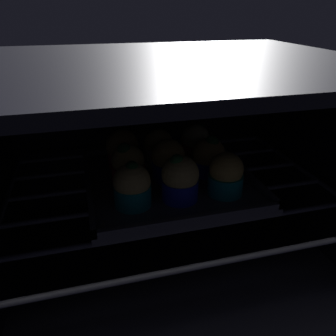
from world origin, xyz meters
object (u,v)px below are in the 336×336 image
Objects in this scene: muffin_row1_col2 at (208,157)px; baking_tray at (168,181)px; muffin_row0_col1 at (182,179)px; muffin_row1_col0 at (128,165)px; muffin_row0_col0 at (132,186)px; muffin_row2_col2 at (195,143)px; muffin_row1_col1 at (168,161)px; muffin_row0_col2 at (226,175)px; muffin_row2_col0 at (122,149)px; muffin_row2_col1 at (157,148)px.

baking_tray is at bearing 179.38° from muffin_row1_col2.
muffin_row0_col1 is 1.04× the size of muffin_row1_col0.
muffin_row2_col2 is at bearing 43.19° from muffin_row0_col0.
muffin_row0_col0 is 1.00× the size of muffin_row1_col1.
muffin_row0_col1 is at bearing 178.69° from muffin_row0_col2.
muffin_row1_col1 is 10.25cm from muffin_row2_col2.
muffin_row0_col0 is 20.15cm from muffin_row2_col2.
muffin_row0_col2 reaches higher than baking_tray.
muffin_row1_col1 reaches higher than muffin_row0_col2.
muffin_row0_col1 is 1.11× the size of muffin_row2_col0.
muffin_row0_col0 is at bearing 178.17° from muffin_row0_col1.
muffin_row2_col0 is at bearing 89.41° from muffin_row1_col0.
muffin_row1_col1 is 7.05cm from muffin_row2_col1.
muffin_row1_col1 is 10.15cm from muffin_row2_col0.
muffin_row0_col1 is at bearing -87.28° from muffin_row1_col1.
muffin_row0_col0 is 1.05× the size of muffin_row2_col0.
muffin_row0_col1 reaches higher than muffin_row0_col0.
baking_tray is 3.79× the size of muffin_row1_col0.
muffin_row1_col0 is (-14.32, 7.62, 0.05)cm from muffin_row0_col2.
muffin_row0_col2 is at bearing -43.42° from muffin_row1_col1.
muffin_row2_col1 is at bearing -179.90° from muffin_row2_col2.
muffin_row0_col1 is 1.06× the size of muffin_row1_col1.
muffin_row1_col0 is 1.01× the size of muffin_row1_col2.
muffin_row0_col2 is at bearing -1.31° from muffin_row0_col1.
muffin_row0_col2 is 10.42cm from muffin_row1_col1.
muffin_row2_col1 is (-0.63, 14.02, -0.50)cm from muffin_row0_col1.
muffin_row1_col1 is at bearing -121.17° from baking_tray.
muffin_row2_col1 is (-7.86, 14.18, -0.23)cm from muffin_row0_col2.
muffin_row0_col1 reaches higher than muffin_row2_col2.
muffin_row1_col2 is at bearing 91.05° from muffin_row0_col2.
muffin_row0_col1 is (0.24, -7.15, 4.01)cm from baking_tray.
muffin_row2_col2 is (14.20, 6.57, -0.02)cm from muffin_row1_col0.
muffin_row2_col1 is 7.74cm from muffin_row2_col2.
baking_tray is at bearing 58.83° from muffin_row1_col1.
muffin_row1_col1 is (-7.56, 7.16, 0.21)cm from muffin_row0_col2.
muffin_row1_col0 is (-6.85, 0.31, 3.78)cm from baking_tray.
muffin_row2_col0 is (-6.68, 7.63, -0.24)cm from muffin_row1_col1.
muffin_row2_col0 is 1.05× the size of muffin_row2_col1.
muffin_row2_col2 is (14.12, -0.59, 0.06)cm from muffin_row2_col0.
muffin_row0_col0 reaches higher than baking_tray.
muffin_row2_col1 is (6.46, 6.56, -0.28)cm from muffin_row1_col0.
muffin_row2_col1 is (-0.39, 6.87, 3.51)cm from baking_tray.
muffin_row0_col0 reaches higher than muffin_row0_col2.
muffin_row2_col1 is at bearing 45.44° from muffin_row1_col0.
muffin_row0_col1 is 10.02cm from muffin_row1_col2.
muffin_row0_col2 is 0.97× the size of muffin_row1_col1.
muffin_row2_col0 is at bearing 151.82° from muffin_row1_col2.
muffin_row1_col1 is 7.44cm from muffin_row1_col2.
muffin_row2_col0 is at bearing 131.19° from muffin_row1_col1.
muffin_row2_col1 is at bearing 118.98° from muffin_row0_col2.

